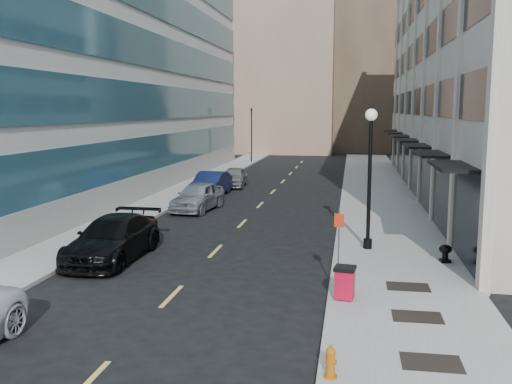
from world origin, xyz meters
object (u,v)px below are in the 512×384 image
(fire_hydrant, at_px, (331,362))
(urn_planter, at_px, (445,252))
(car_grey_sedan, at_px, (234,177))
(lamppost, at_px, (370,166))
(traffic_signal, at_px, (251,112))
(car_silver_sedan, at_px, (198,196))
(trash_bin, at_px, (345,282))
(car_black_pickup, at_px, (113,239))
(sign_post, at_px, (339,239))
(car_blue_sedan, at_px, (211,184))

(fire_hydrant, xyz_separation_m, urn_planter, (3.99, 10.36, 0.06))
(car_grey_sedan, distance_m, lamppost, 21.70)
(traffic_signal, relative_size, fire_hydrant, 9.42)
(car_silver_sedan, bearing_deg, lamppost, -33.94)
(trash_bin, bearing_deg, car_black_pickup, 166.03)
(fire_hydrant, distance_m, sign_post, 6.28)
(car_blue_sedan, xyz_separation_m, sign_post, (9.26, -19.99, 1.03))
(car_grey_sedan, relative_size, fire_hydrant, 6.06)
(car_black_pickup, relative_size, urn_planter, 8.58)
(car_silver_sedan, xyz_separation_m, urn_planter, (12.65, -10.19, -0.28))
(car_blue_sedan, relative_size, fire_hydrant, 6.93)
(car_silver_sedan, height_order, lamppost, lamppost)
(sign_post, distance_m, urn_planter, 5.97)
(car_silver_sedan, distance_m, trash_bin, 17.61)
(lamppost, distance_m, urn_planter, 4.60)
(trash_bin, distance_m, urn_planter, 6.27)
(car_silver_sedan, distance_m, lamppost, 13.20)
(car_black_pickup, xyz_separation_m, fire_hydrant, (9.03, -9.13, -0.35))
(car_silver_sedan, relative_size, car_blue_sedan, 0.97)
(trash_bin, distance_m, lamppost, 7.44)
(traffic_signal, distance_m, urn_planter, 43.68)
(car_blue_sedan, xyz_separation_m, lamppost, (10.36, -14.00, 2.83))
(car_silver_sedan, xyz_separation_m, sign_post, (8.65, -14.42, 1.03))
(sign_post, bearing_deg, fire_hydrant, -68.87)
(traffic_signal, relative_size, car_grey_sedan, 1.55)
(lamppost, bearing_deg, sign_post, -100.40)
(car_grey_sedan, bearing_deg, lamppost, -67.68)
(sign_post, relative_size, urn_planter, 3.97)
(car_silver_sedan, relative_size, lamppost, 0.83)
(car_blue_sedan, height_order, fire_hydrant, car_blue_sedan)
(lamppost, xyz_separation_m, urn_planter, (2.89, -1.76, -3.11))
(lamppost, height_order, urn_planter, lamppost)
(car_black_pickup, bearing_deg, car_blue_sedan, 91.53)
(car_grey_sedan, bearing_deg, fire_hydrant, -79.20)
(lamppost, height_order, sign_post, lamppost)
(car_black_pickup, distance_m, trash_bin, 10.01)
(traffic_signal, distance_m, car_blue_sedan, 25.53)
(car_silver_sedan, xyz_separation_m, fire_hydrant, (8.65, -20.55, -0.34))
(car_blue_sedan, bearing_deg, car_grey_sedan, 86.47)
(traffic_signal, distance_m, car_black_pickup, 42.32)
(trash_bin, height_order, lamppost, lamppost)
(sign_post, height_order, urn_planter, sign_post)
(car_grey_sedan, bearing_deg, urn_planter, -63.50)
(car_black_pickup, relative_size, sign_post, 2.16)
(traffic_signal, bearing_deg, car_grey_sedan, -83.85)
(fire_hydrant, distance_m, urn_planter, 11.10)
(car_blue_sedan, bearing_deg, car_black_pickup, -86.12)
(urn_planter, bearing_deg, car_blue_sedan, 130.08)
(car_grey_sedan, xyz_separation_m, fire_hydrant, (8.66, -31.28, -0.26))
(traffic_signal, bearing_deg, car_blue_sedan, -86.48)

